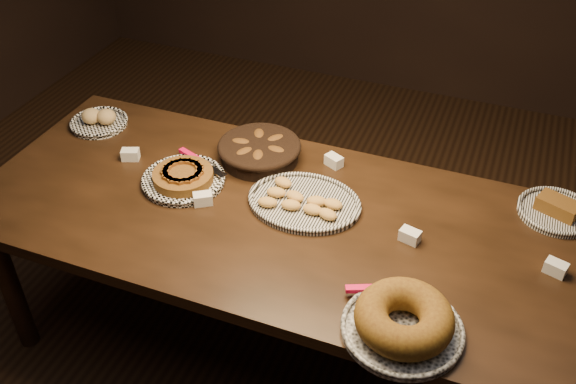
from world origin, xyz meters
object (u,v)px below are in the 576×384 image
(apple_tart_plate, at_px, (183,178))
(buffet_table, at_px, (288,231))
(madeleine_platter, at_px, (303,202))
(bundt_cake_plate, at_px, (403,321))

(apple_tart_plate, bearing_deg, buffet_table, 8.45)
(buffet_table, distance_m, apple_tart_plate, 0.47)
(buffet_table, xyz_separation_m, madeleine_platter, (0.03, 0.08, 0.09))
(buffet_table, bearing_deg, apple_tart_plate, 174.62)
(madeleine_platter, height_order, bundt_cake_plate, bundt_cake_plate)
(madeleine_platter, bearing_deg, apple_tart_plate, 176.93)
(apple_tart_plate, distance_m, madeleine_platter, 0.49)
(buffet_table, relative_size, madeleine_platter, 5.63)
(madeleine_platter, bearing_deg, bundt_cake_plate, -50.66)
(buffet_table, xyz_separation_m, apple_tart_plate, (-0.46, 0.04, 0.10))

